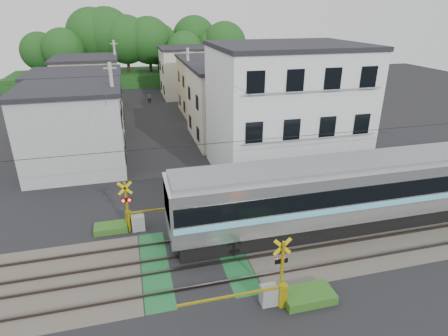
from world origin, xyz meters
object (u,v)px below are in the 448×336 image
object	(u,v)px
crossing_signal_far	(136,218)
crossing_signal_near	(272,291)
apartment_block	(285,111)
pedestrian	(149,97)
commuter_train	(342,192)

from	to	relation	value
crossing_signal_far	crossing_signal_near	bearing A→B (deg)	-54.71
crossing_signal_far	apartment_block	xyz separation A→B (m)	(11.09, 5.84, 3.94)
crossing_signal_far	pedestrian	world-z (taller)	crossing_signal_far
commuter_train	crossing_signal_near	size ratio (longest dim) A/B	4.06
pedestrian	commuter_train	bearing A→B (deg)	90.53
crossing_signal_near	crossing_signal_far	xyz separation A→B (m)	(-5.17, 7.31, 0.00)
apartment_block	commuter_train	bearing A→B (deg)	-89.71
crossing_signal_near	crossing_signal_far	bearing A→B (deg)	125.29
crossing_signal_far	pedestrian	distance (m)	31.13
commuter_train	pedestrian	size ratio (longest dim) A/B	12.77
commuter_train	crossing_signal_near	world-z (taller)	commuter_train
commuter_train	pedestrian	distance (m)	34.47
apartment_block	crossing_signal_far	bearing A→B (deg)	-152.22
crossing_signal_far	apartment_block	bearing A→B (deg)	27.78
commuter_train	crossing_signal_near	xyz separation A→B (m)	(-5.96, -4.85, -1.40)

